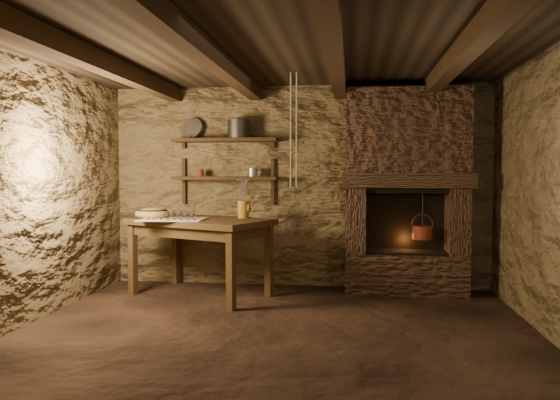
# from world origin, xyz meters

# --- Properties ---
(floor) EXTENTS (4.50, 4.50, 0.00)m
(floor) POSITION_xyz_m (0.00, 0.00, 0.00)
(floor) COLOR black
(floor) RESTS_ON ground
(back_wall) EXTENTS (4.50, 0.04, 2.40)m
(back_wall) POSITION_xyz_m (0.00, 2.00, 1.20)
(back_wall) COLOR brown
(back_wall) RESTS_ON floor
(front_wall) EXTENTS (4.50, 0.04, 2.40)m
(front_wall) POSITION_xyz_m (0.00, -2.00, 1.20)
(front_wall) COLOR brown
(front_wall) RESTS_ON floor
(left_wall) EXTENTS (0.04, 4.00, 2.40)m
(left_wall) POSITION_xyz_m (-2.25, 0.00, 1.20)
(left_wall) COLOR brown
(left_wall) RESTS_ON floor
(right_wall) EXTENTS (0.04, 4.00, 2.40)m
(right_wall) POSITION_xyz_m (2.25, 0.00, 1.20)
(right_wall) COLOR brown
(right_wall) RESTS_ON floor
(ceiling) EXTENTS (4.50, 4.00, 0.04)m
(ceiling) POSITION_xyz_m (0.00, 0.00, 2.40)
(ceiling) COLOR black
(ceiling) RESTS_ON back_wall
(beam_far_left) EXTENTS (0.14, 3.95, 0.16)m
(beam_far_left) POSITION_xyz_m (-1.50, 0.00, 2.31)
(beam_far_left) COLOR black
(beam_far_left) RESTS_ON ceiling
(beam_mid_left) EXTENTS (0.14, 3.95, 0.16)m
(beam_mid_left) POSITION_xyz_m (-0.50, 0.00, 2.31)
(beam_mid_left) COLOR black
(beam_mid_left) RESTS_ON ceiling
(beam_mid_right) EXTENTS (0.14, 3.95, 0.16)m
(beam_mid_right) POSITION_xyz_m (0.50, 0.00, 2.31)
(beam_mid_right) COLOR black
(beam_mid_right) RESTS_ON ceiling
(beam_far_right) EXTENTS (0.14, 3.95, 0.16)m
(beam_far_right) POSITION_xyz_m (1.50, 0.00, 2.31)
(beam_far_right) COLOR black
(beam_far_right) RESTS_ON ceiling
(shelf_lower) EXTENTS (1.25, 0.30, 0.04)m
(shelf_lower) POSITION_xyz_m (-0.85, 1.84, 1.30)
(shelf_lower) COLOR black
(shelf_lower) RESTS_ON back_wall
(shelf_upper) EXTENTS (1.25, 0.30, 0.04)m
(shelf_upper) POSITION_xyz_m (-0.85, 1.84, 1.75)
(shelf_upper) COLOR black
(shelf_upper) RESTS_ON back_wall
(hearth) EXTENTS (1.43, 0.51, 2.30)m
(hearth) POSITION_xyz_m (1.25, 1.77, 1.23)
(hearth) COLOR #332219
(hearth) RESTS_ON floor
(work_table) EXTENTS (1.72, 1.38, 0.86)m
(work_table) POSITION_xyz_m (-1.02, 1.32, 0.46)
(work_table) COLOR #312211
(work_table) RESTS_ON floor
(linen_cloth) EXTENTS (0.71, 0.58, 0.01)m
(linen_cloth) POSITION_xyz_m (-1.27, 1.17, 0.86)
(linen_cloth) COLOR silver
(linen_cloth) RESTS_ON work_table
(pewter_cutlery_row) EXTENTS (0.58, 0.25, 0.01)m
(pewter_cutlery_row) POSITION_xyz_m (-1.27, 1.15, 0.87)
(pewter_cutlery_row) COLOR gray
(pewter_cutlery_row) RESTS_ON linen_cloth
(drinking_glasses) EXTENTS (0.22, 0.07, 0.09)m
(drinking_glasses) POSITION_xyz_m (-1.25, 1.30, 0.91)
(drinking_glasses) COLOR silver
(drinking_glasses) RESTS_ON linen_cloth
(stoneware_jug) EXTENTS (0.15, 0.15, 0.44)m
(stoneware_jug) POSITION_xyz_m (-0.56, 1.47, 1.05)
(stoneware_jug) COLOR olive
(stoneware_jug) RESTS_ON work_table
(wooden_bowl) EXTENTS (0.47, 0.47, 0.14)m
(wooden_bowl) POSITION_xyz_m (-1.58, 1.35, 0.90)
(wooden_bowl) COLOR olive
(wooden_bowl) RESTS_ON work_table
(iron_stockpot) EXTENTS (0.27, 0.27, 0.20)m
(iron_stockpot) POSITION_xyz_m (-0.68, 1.84, 1.87)
(iron_stockpot) COLOR #2D2A28
(iron_stockpot) RESTS_ON shelf_upper
(tin_pan) EXTENTS (0.28, 0.18, 0.26)m
(tin_pan) POSITION_xyz_m (-1.28, 1.94, 1.90)
(tin_pan) COLOR #A4A39E
(tin_pan) RESTS_ON shelf_upper
(small_kettle) EXTENTS (0.17, 0.15, 0.15)m
(small_kettle) POSITION_xyz_m (-0.52, 1.84, 1.37)
(small_kettle) COLOR #A4A39E
(small_kettle) RESTS_ON shelf_lower
(rusty_tin) EXTENTS (0.12, 0.12, 0.09)m
(rusty_tin) POSITION_xyz_m (-1.16, 1.84, 1.36)
(rusty_tin) COLOR #4F1B0F
(rusty_tin) RESTS_ON shelf_lower
(red_pot) EXTENTS (0.26, 0.26, 0.54)m
(red_pot) POSITION_xyz_m (1.43, 1.72, 0.71)
(red_pot) COLOR maroon
(red_pot) RESTS_ON hearth
(hanging_ropes) EXTENTS (0.08, 0.08, 1.20)m
(hanging_ropes) POSITION_xyz_m (0.05, 1.05, 1.80)
(hanging_ropes) COLOR tan
(hanging_ropes) RESTS_ON ceiling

